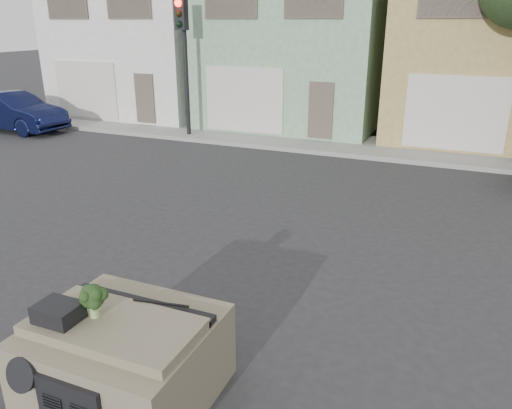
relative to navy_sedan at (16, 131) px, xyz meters
The scene contains 11 objects.
ground_plane 15.93m from the navy_sedan, 30.11° to the right, with size 120.00×120.00×0.00m, color #303033.
sidewalk 14.01m from the navy_sedan, 10.31° to the left, with size 40.00×3.00×0.15m, color gray.
townhouse_white 8.02m from the navy_sedan, 66.84° to the left, with size 7.20×8.20×7.55m, color white.
townhouse_mint 12.74m from the navy_sedan, 32.32° to the left, with size 7.20×8.20×7.55m, color #87B08B.
townhouse_tan 19.31m from the navy_sedan, 20.10° to the left, with size 7.20×8.20×7.55m, color tan.
navy_sedan is the anchor object (origin of this frame).
traffic_signal 7.86m from the navy_sedan, 11.69° to the left, with size 0.40×0.40×5.10m, color black.
car_dashboard 17.64m from the navy_sedan, 38.58° to the right, with size 2.00×1.80×1.12m, color #786F57.
instrument_hump 17.45m from the navy_sedan, 40.67° to the right, with size 0.48×0.38×0.20m, color black.
wiper_arm 17.65m from the navy_sedan, 37.04° to the right, with size 0.70×0.03×0.02m, color black.
broccoli 17.57m from the navy_sedan, 39.46° to the right, with size 0.34×0.34×0.41m, color black.
Camera 1 is at (3.32, -6.89, 4.27)m, focal length 35.00 mm.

